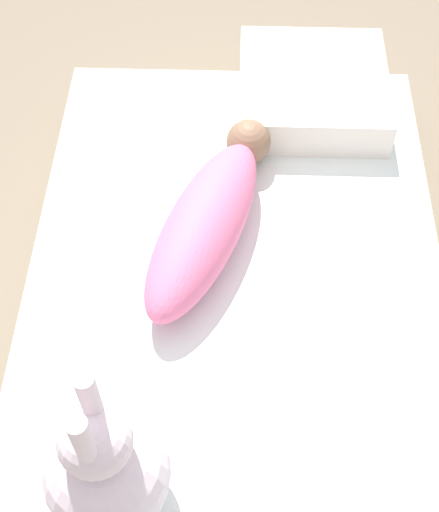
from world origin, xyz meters
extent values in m
plane|color=#7A6B56|center=(0.00, 0.00, 0.00)|extent=(12.00, 12.00, 0.00)
cube|color=white|center=(0.00, 0.00, 0.10)|extent=(1.46, 0.93, 0.20)
ellipsoid|color=pink|center=(0.12, 0.07, 0.27)|extent=(0.54, 0.33, 0.15)
sphere|color=#89664C|center=(0.39, -0.02, 0.27)|extent=(0.11, 0.11, 0.11)
cube|color=white|center=(0.60, -0.19, 0.25)|extent=(0.39, 0.38, 0.10)
sphere|color=silver|center=(-0.45, 0.21, 0.31)|extent=(0.22, 0.22, 0.22)
sphere|color=silver|center=(-0.45, 0.21, 0.46)|extent=(0.12, 0.12, 0.12)
cylinder|color=silver|center=(-0.48, 0.21, 0.55)|extent=(0.03, 0.03, 0.11)
cylinder|color=silver|center=(-0.41, 0.21, 0.55)|extent=(0.03, 0.03, 0.11)
camera|label=1|loc=(-0.85, 0.01, 1.51)|focal=50.00mm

